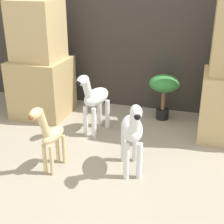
# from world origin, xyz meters

# --- Properties ---
(ground_plane) EXTENTS (14.00, 14.00, 0.00)m
(ground_plane) POSITION_xyz_m (0.00, 0.00, 0.00)
(ground_plane) COLOR #9E937F
(wall_back) EXTENTS (6.40, 0.08, 2.20)m
(wall_back) POSITION_xyz_m (0.00, 1.59, 1.10)
(wall_back) COLOR #38332D
(wall_back) RESTS_ON ground_plane
(rock_pillar_left) EXTENTS (0.57, 0.57, 1.22)m
(rock_pillar_left) POSITION_xyz_m (-0.99, 1.05, 0.55)
(rock_pillar_left) COLOR tan
(rock_pillar_left) RESTS_ON ground_plane
(zebra_right) EXTENTS (0.27, 0.48, 0.63)m
(zebra_right) POSITION_xyz_m (0.23, 0.19, 0.35)
(zebra_right) COLOR white
(zebra_right) RESTS_ON ground_plane
(zebra_left) EXTENTS (0.24, 0.48, 0.63)m
(zebra_left) POSITION_xyz_m (-0.28, 0.77, 0.35)
(zebra_left) COLOR white
(zebra_left) RESTS_ON ground_plane
(giraffe_figurine) EXTENTS (0.13, 0.40, 0.59)m
(giraffe_figurine) POSITION_xyz_m (-0.37, 0.02, 0.32)
(giraffe_figurine) COLOR #E0C184
(giraffe_figurine) RESTS_ON ground_plane
(potted_palm_front) EXTENTS (0.32, 0.32, 0.49)m
(potted_palm_front) POSITION_xyz_m (0.32, 1.29, 0.36)
(potted_palm_front) COLOR black
(potted_palm_front) RESTS_ON ground_plane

